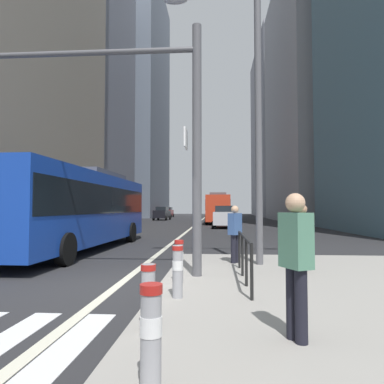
# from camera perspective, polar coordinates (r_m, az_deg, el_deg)

# --- Properties ---
(ground_plane) EXTENTS (160.00, 160.00, 0.00)m
(ground_plane) POSITION_cam_1_polar(r_m,az_deg,el_deg) (28.10, -0.43, -6.23)
(ground_plane) COLOR #28282B
(lane_centre_line) EXTENTS (0.20, 80.00, 0.01)m
(lane_centre_line) POSITION_cam_1_polar(r_m,az_deg,el_deg) (38.06, 0.76, -5.30)
(lane_centre_line) COLOR beige
(lane_centre_line) RESTS_ON ground
(office_tower_left_mid) EXTENTS (10.97, 16.25, 37.55)m
(office_tower_left_mid) POSITION_cam_1_polar(r_m,az_deg,el_deg) (51.03, -17.89, 16.95)
(office_tower_left_mid) COLOR slate
(office_tower_left_mid) RESTS_ON ground
(office_tower_left_far) EXTENTS (13.76, 24.06, 48.16)m
(office_tower_left_far) POSITION_cam_1_polar(r_m,az_deg,el_deg) (75.86, -10.33, 14.48)
(office_tower_left_far) COLOR slate
(office_tower_left_far) RESTS_ON ground
(office_tower_right_mid) EXTENTS (12.40, 24.35, 34.68)m
(office_tower_right_mid) POSITION_cam_1_polar(r_m,az_deg,el_deg) (53.41, 20.64, 14.47)
(office_tower_right_mid) COLOR #9E9EA3
(office_tower_right_mid) RESTS_ON ground
(office_tower_right_far) EXTENTS (11.58, 25.68, 37.61)m
(office_tower_right_far) POSITION_cam_1_polar(r_m,az_deg,el_deg) (80.47, 14.78, 9.64)
(office_tower_right_far) COLOR gray
(office_tower_right_far) RESTS_ON ground
(city_bus_blue_oncoming) EXTENTS (2.88, 11.47, 3.40)m
(city_bus_blue_oncoming) POSITION_cam_1_polar(r_m,az_deg,el_deg) (14.93, -18.15, -2.15)
(city_bus_blue_oncoming) COLOR #14389E
(city_bus_blue_oncoming) RESTS_ON ground
(city_bus_red_receding) EXTENTS (2.77, 10.76, 3.40)m
(city_bus_red_receding) POSITION_cam_1_polar(r_m,az_deg,el_deg) (39.75, 4.34, -2.54)
(city_bus_red_receding) COLOR red
(city_bus_red_receding) RESTS_ON ground
(car_oncoming_mid) EXTENTS (2.19, 4.67, 1.94)m
(car_oncoming_mid) POSITION_cam_1_polar(r_m,az_deg,el_deg) (50.69, -4.97, -3.53)
(car_oncoming_mid) COLOR black
(car_oncoming_mid) RESTS_ON ground
(car_receding_near) EXTENTS (2.10, 4.55, 1.94)m
(car_receding_near) POSITION_cam_1_polar(r_m,az_deg,el_deg) (52.71, 5.83, -3.49)
(car_receding_near) COLOR #B2A899
(car_receding_near) RESTS_ON ground
(car_receding_far) EXTENTS (2.20, 4.45, 1.94)m
(car_receding_far) POSITION_cam_1_polar(r_m,az_deg,el_deg) (30.46, 5.37, -4.08)
(car_receding_far) COLOR silver
(car_receding_far) RESTS_ON ground
(car_oncoming_far) EXTENTS (2.09, 4.29, 1.94)m
(car_oncoming_far) POSITION_cam_1_polar(r_m,az_deg,el_deg) (67.02, -4.05, -3.33)
(car_oncoming_far) COLOR maroon
(car_oncoming_far) RESTS_ON ground
(traffic_signal_gantry) EXTENTS (5.67, 0.65, 6.00)m
(traffic_signal_gantry) POSITION_cam_1_polar(r_m,az_deg,el_deg) (8.75, -11.81, 13.01)
(traffic_signal_gantry) COLOR #515156
(traffic_signal_gantry) RESTS_ON median_island
(street_lamp_post) EXTENTS (5.50, 0.32, 8.00)m
(street_lamp_post) POSITION_cam_1_polar(r_m,az_deg,el_deg) (10.58, 10.86, 16.99)
(street_lamp_post) COLOR #56565B
(street_lamp_post) RESTS_ON median_island
(bollard_front) EXTENTS (0.20, 0.20, 0.93)m
(bollard_front) POSITION_cam_1_polar(r_m,az_deg,el_deg) (3.19, -6.80, -22.14)
(bollard_front) COLOR #99999E
(bollard_front) RESTS_ON median_island
(bollard_left) EXTENTS (0.20, 0.20, 0.85)m
(bollard_left) POSITION_cam_1_polar(r_m,az_deg,el_deg) (4.66, -7.25, -16.36)
(bollard_left) COLOR #99999E
(bollard_left) RESTS_ON median_island
(bollard_right) EXTENTS (0.20, 0.20, 0.91)m
(bollard_right) POSITION_cam_1_polar(r_m,az_deg,el_deg) (6.25, -2.40, -12.56)
(bollard_right) COLOR #99999E
(bollard_right) RESTS_ON median_island
(bollard_back) EXTENTS (0.20, 0.20, 0.90)m
(bollard_back) POSITION_cam_1_polar(r_m,az_deg,el_deg) (7.45, -2.16, -11.01)
(bollard_back) COLOR #99999E
(bollard_back) RESTS_ON median_island
(pedestrian_railing) EXTENTS (0.06, 3.27, 0.98)m
(pedestrian_railing) POSITION_cam_1_polar(r_m,az_deg,el_deg) (7.73, 8.62, -9.25)
(pedestrian_railing) COLOR black
(pedestrian_railing) RESTS_ON median_island
(pedestrian_waiting) EXTENTS (0.33, 0.43, 1.67)m
(pedestrian_waiting) POSITION_cam_1_polar(r_m,az_deg,el_deg) (9.10, 17.88, -6.69)
(pedestrian_waiting) COLOR #423D38
(pedestrian_waiting) RESTS_ON median_island
(pedestrian_walking) EXTENTS (0.43, 0.45, 1.66)m
(pedestrian_walking) POSITION_cam_1_polar(r_m,az_deg,el_deg) (10.14, 7.11, -6.42)
(pedestrian_walking) COLOR black
(pedestrian_walking) RESTS_ON median_island
(pedestrian_far) EXTENTS (0.38, 0.45, 1.76)m
(pedestrian_far) POSITION_cam_1_polar(r_m,az_deg,el_deg) (4.40, 16.81, -10.36)
(pedestrian_far) COLOR black
(pedestrian_far) RESTS_ON median_island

